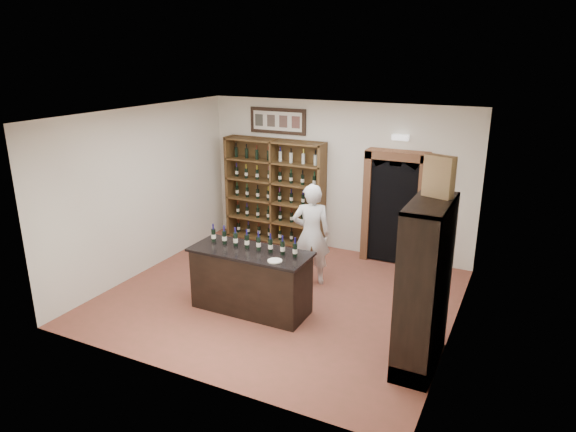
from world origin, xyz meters
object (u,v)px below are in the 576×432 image
Objects in this scene: wine_shelf at (275,191)px; shopkeeper at (311,234)px; tasting_counter at (251,281)px; side_cabinet at (425,312)px; counter_bottle_0 at (213,235)px; wine_crate at (439,176)px.

shopkeeper is (1.53, -1.60, -0.20)m from wine_shelf.
shopkeeper reaches higher than tasting_counter.
tasting_counter is at bearing -69.44° from wine_shelf.
counter_bottle_0 is at bearing 173.69° from side_cabinet.
wine_crate reaches higher than side_cabinet.
counter_bottle_0 is 0.14× the size of side_cabinet.
shopkeeper is (-2.29, 1.63, 0.14)m from side_cabinet.
counter_bottle_0 is 3.69m from wine_crate.
wine_shelf is 1.00× the size of side_cabinet.
wine_shelf and side_cabinet have the same top height.
shopkeeper is at bearing 144.51° from side_cabinet.
wine_shelf is at bearing -69.61° from shopkeeper.
shopkeeper is (0.43, 1.33, 0.40)m from tasting_counter.
wine_crate is at bearing -1.22° from tasting_counter.
wine_shelf is 1.22× the size of shopkeeper.
shopkeeper is at bearing 47.39° from counter_bottle_0.
wine_shelf is at bearing 97.59° from counter_bottle_0.
wine_shelf is at bearing 159.10° from wine_crate.
wine_crate reaches higher than counter_bottle_0.
counter_bottle_0 is at bearing -165.07° from wine_crate.
wine_shelf is at bearing 110.56° from tasting_counter.
side_cabinet is at bearing -40.21° from wine_shelf.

